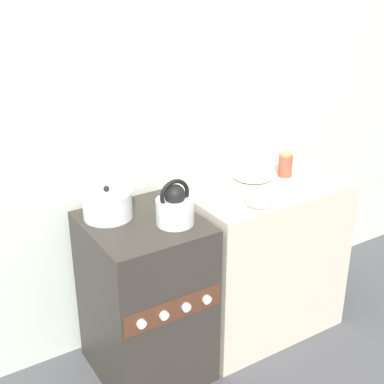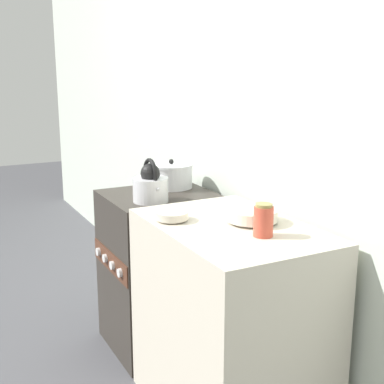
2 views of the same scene
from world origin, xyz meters
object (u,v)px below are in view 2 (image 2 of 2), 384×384
kettle (151,185)px  stove (161,270)px  storage_jar (263,220)px  small_ceramic_bowl (172,216)px  enamel_bowl (252,215)px  cooking_pot (171,176)px

kettle → stove: bearing=139.9°
kettle → storage_jar: 0.79m
kettle → small_ceramic_bowl: size_ratio=1.60×
stove → kettle: bearing=-40.1°
stove → enamel_bowl: 0.88m
kettle → enamel_bowl: 0.64m
kettle → storage_jar: kettle is taller
storage_jar → small_ceramic_bowl: bearing=-147.9°
stove → storage_jar: size_ratio=6.67×
stove → kettle: 0.54m
small_ceramic_bowl → storage_jar: size_ratio=1.07×
kettle → cooking_pot: 0.33m
stove → storage_jar: (0.90, 0.04, 0.52)m
small_ceramic_bowl → storage_jar: storage_jar is taller
stove → cooking_pot: (-0.12, 0.13, 0.50)m
small_ceramic_bowl → cooking_pot: bearing=154.9°
cooking_pot → kettle: bearing=-43.6°
cooking_pot → enamel_bowl: 0.84m
stove → cooking_pot: 0.53m
stove → cooking_pot: cooking_pot is taller
cooking_pot → small_ceramic_bowl: cooking_pot is taller
enamel_bowl → cooking_pot: bearing=178.2°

